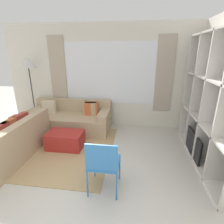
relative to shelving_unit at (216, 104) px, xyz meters
name	(u,v)px	position (x,y,z in m)	size (l,w,h in m)	color
ground_plane	(75,214)	(-2.10, -1.48, -1.14)	(16.00, 16.00, 0.00)	beige
wall_back	(110,77)	(-2.10, 1.56, 0.22)	(5.72, 0.11, 2.70)	silver
area_rug	(47,147)	(-3.26, 0.05, -1.13)	(2.85, 2.30, 0.01)	tan
shelving_unit	(216,104)	(0.00, 0.00, 0.00)	(0.41, 2.42, 2.34)	#232328
couch_main	(71,119)	(-3.08, 1.06, -0.85)	(2.10, 0.91, 0.76)	tan
couch_side	(7,146)	(-3.80, -0.46, -0.85)	(0.91, 1.94, 0.76)	tan
ottoman	(65,140)	(-2.85, 0.10, -0.96)	(0.75, 0.48, 0.36)	#A82823
floor_lamp	(28,66)	(-4.20, 1.25, 0.50)	(0.39, 0.39, 1.86)	black
folding_chair	(103,162)	(-1.80, -1.05, -0.62)	(0.44, 0.46, 0.86)	#3375B7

